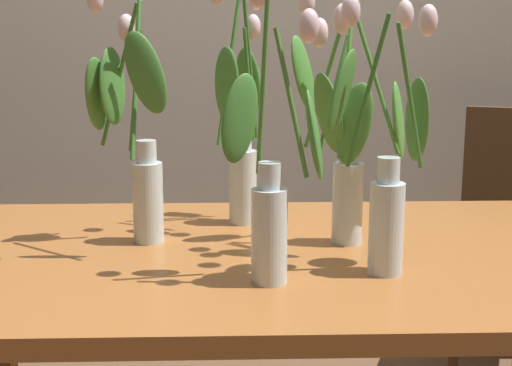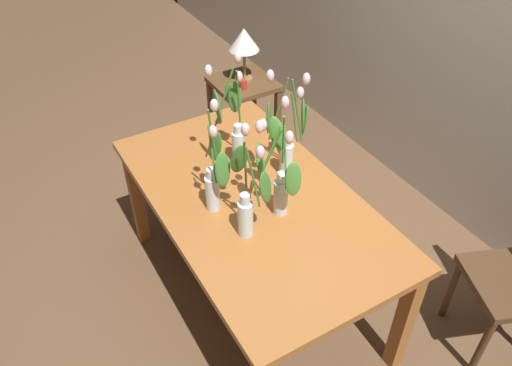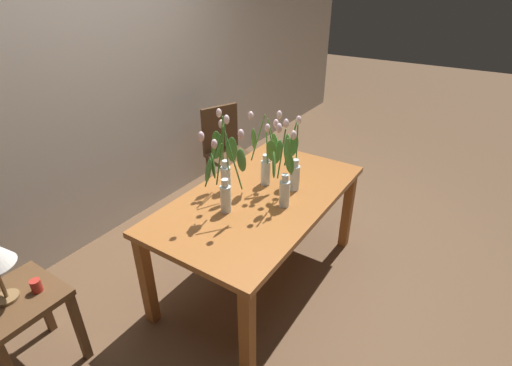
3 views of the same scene
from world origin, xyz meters
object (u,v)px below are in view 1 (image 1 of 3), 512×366
(tulip_vase_0, at_px, (385,181))
(tulip_vase_3, at_px, (272,190))
(dining_table, at_px, (278,290))
(tulip_vase_2, at_px, (346,145))
(tulip_vase_4, at_px, (242,136))
(tulip_vase_1, at_px, (135,145))

(tulip_vase_0, distance_m, tulip_vase_3, 0.23)
(dining_table, bearing_deg, tulip_vase_2, 13.98)
(dining_table, distance_m, tulip_vase_2, 0.35)
(tulip_vase_0, relative_size, tulip_vase_4, 0.92)
(dining_table, relative_size, tulip_vase_2, 2.88)
(tulip_vase_3, distance_m, tulip_vase_4, 0.44)
(tulip_vase_1, xyz_separation_m, tulip_vase_2, (0.46, -0.03, 0.00))
(dining_table, bearing_deg, tulip_vase_4, 106.51)
(tulip_vase_2, xyz_separation_m, tulip_vase_4, (-0.22, 0.21, -0.01))
(tulip_vase_0, xyz_separation_m, tulip_vase_4, (-0.27, 0.39, 0.03))
(dining_table, distance_m, tulip_vase_1, 0.44)
(tulip_vase_2, bearing_deg, tulip_vase_3, -126.80)
(tulip_vase_0, xyz_separation_m, tulip_vase_2, (-0.05, 0.18, 0.04))
(tulip_vase_2, relative_size, tulip_vase_3, 0.98)
(tulip_vase_0, bearing_deg, tulip_vase_3, -167.21)
(dining_table, distance_m, tulip_vase_4, 0.40)
(tulip_vase_0, bearing_deg, dining_table, 144.13)
(tulip_vase_1, bearing_deg, tulip_vase_3, -42.62)
(tulip_vase_4, bearing_deg, tulip_vase_1, -143.55)
(dining_table, relative_size, tulip_vase_1, 2.72)
(dining_table, bearing_deg, tulip_vase_3, -96.82)
(tulip_vase_2, height_order, tulip_vase_4, tulip_vase_4)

